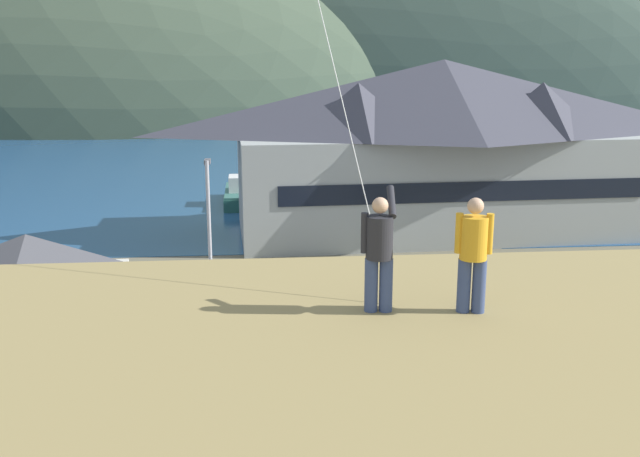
# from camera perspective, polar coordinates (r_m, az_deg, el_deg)

# --- Properties ---
(ground_plane) EXTENTS (600.00, 600.00, 0.00)m
(ground_plane) POSITION_cam_1_polar(r_m,az_deg,el_deg) (20.90, -1.10, -15.28)
(ground_plane) COLOR #66604C
(parking_lot_pad) EXTENTS (40.00, 20.00, 0.10)m
(parking_lot_pad) POSITION_cam_1_polar(r_m,az_deg,el_deg) (25.38, -1.90, -9.79)
(parking_lot_pad) COLOR gray
(parking_lot_pad) RESTS_ON ground
(bay_water) EXTENTS (360.00, 84.00, 0.03)m
(bay_water) POSITION_cam_1_polar(r_m,az_deg,el_deg) (78.96, -4.16, 5.98)
(bay_water) COLOR navy
(bay_water) RESTS_ON ground
(far_hill_west_ridge) EXTENTS (130.89, 45.70, 82.28)m
(far_hill_west_ridge) POSITION_cam_1_polar(r_m,az_deg,el_deg) (140.07, -19.30, 8.45)
(far_hill_west_ridge) COLOR #3D4C38
(far_hill_west_ridge) RESTS_ON ground
(far_hill_east_peak) EXTENTS (110.10, 71.79, 63.57)m
(far_hill_east_peak) POSITION_cam_1_polar(r_m,az_deg,el_deg) (136.17, -14.74, 8.64)
(far_hill_east_peak) COLOR #42513D
(far_hill_east_peak) RESTS_ON ground
(far_hill_center_saddle) EXTENTS (136.41, 56.06, 74.66)m
(far_hill_center_saddle) POSITION_cam_1_polar(r_m,az_deg,el_deg) (141.81, 4.17, 9.20)
(far_hill_center_saddle) COLOR #2D3D33
(far_hill_center_saddle) RESTS_ON ground
(harbor_lodge) EXTENTS (26.32, 11.96, 10.37)m
(harbor_lodge) POSITION_cam_1_polar(r_m,az_deg,el_deg) (42.62, 10.02, 7.05)
(harbor_lodge) COLOR #999E99
(harbor_lodge) RESTS_ON ground
(storage_shed_near_lot) EXTENTS (6.75, 5.51, 4.70)m
(storage_shed_near_lot) POSITION_cam_1_polar(r_m,az_deg,el_deg) (24.81, -22.69, -5.51)
(storage_shed_near_lot) COLOR beige
(storage_shed_near_lot) RESTS_ON ground
(storage_shed_waterside) EXTENTS (5.90, 4.68, 4.21)m
(storage_shed_waterside) POSITION_cam_1_polar(r_m,az_deg,el_deg) (42.47, 2.05, 2.68)
(storage_shed_waterside) COLOR beige
(storage_shed_waterside) RESTS_ON ground
(wharf_dock) EXTENTS (3.20, 14.15, 0.70)m
(wharf_dock) POSITION_cam_1_polar(r_m,az_deg,el_deg) (54.84, -2.88, 3.13)
(wharf_dock) COLOR #70604C
(wharf_dock) RESTS_ON ground
(moored_boat_wharfside) EXTENTS (2.38, 7.10, 2.16)m
(moored_boat_wharfside) POSITION_cam_1_polar(r_m,az_deg,el_deg) (51.54, -6.60, 2.83)
(moored_boat_wharfside) COLOR #23564C
(moored_boat_wharfside) RESTS_ON ground
(moored_boat_outer_mooring) EXTENTS (2.54, 6.26, 2.16)m
(moored_boat_outer_mooring) POSITION_cam_1_polar(r_m,az_deg,el_deg) (53.83, 0.69, 3.36)
(moored_boat_outer_mooring) COLOR #23564C
(moored_boat_outer_mooring) RESTS_ON ground
(parked_car_corner_spot) EXTENTS (4.32, 2.29, 1.82)m
(parked_car_corner_spot) POSITION_cam_1_polar(r_m,az_deg,el_deg) (26.95, 0.31, -6.07)
(parked_car_corner_spot) COLOR navy
(parked_car_corner_spot) RESTS_ON parking_lot_pad
(parked_car_front_row_end) EXTENTS (4.34, 2.34, 1.82)m
(parked_car_front_row_end) POSITION_cam_1_polar(r_m,az_deg,el_deg) (21.96, -0.38, -10.71)
(parked_car_front_row_end) COLOR navy
(parked_car_front_row_end) RESTS_ON parking_lot_pad
(parked_car_mid_row_far) EXTENTS (4.33, 2.32, 1.82)m
(parked_car_mid_row_far) POSITION_cam_1_polar(r_m,az_deg,el_deg) (27.63, 16.08, -6.11)
(parked_car_mid_row_far) COLOR #B28923
(parked_car_mid_row_far) RESTS_ON parking_lot_pad
(parked_car_mid_row_center) EXTENTS (4.27, 2.19, 1.82)m
(parked_car_mid_row_center) POSITION_cam_1_polar(r_m,az_deg,el_deg) (25.82, -9.47, -7.14)
(parked_car_mid_row_center) COLOR #9EA3A8
(parked_car_mid_row_center) RESTS_ON parking_lot_pad
(parked_car_front_row_silver) EXTENTS (4.24, 2.13, 1.82)m
(parked_car_front_row_silver) POSITION_cam_1_polar(r_m,az_deg,el_deg) (24.27, 23.94, -9.51)
(parked_car_front_row_silver) COLOR silver
(parked_car_front_row_silver) RESTS_ON parking_lot_pad
(parking_light_pole) EXTENTS (0.24, 0.78, 6.07)m
(parking_light_pole) POSITION_cam_1_polar(r_m,az_deg,el_deg) (29.65, -9.15, 0.77)
(parking_light_pole) COLOR #ADADB2
(parking_light_pole) RESTS_ON parking_lot_pad
(person_kite_flyer) EXTENTS (0.55, 0.64, 1.86)m
(person_kite_flyer) POSITION_cam_1_polar(r_m,az_deg,el_deg) (10.21, 4.90, -1.76)
(person_kite_flyer) COLOR #384770
(person_kite_flyer) RESTS_ON grassy_hill_foreground
(person_companion) EXTENTS (0.54, 0.40, 1.74)m
(person_companion) POSITION_cam_1_polar(r_m,az_deg,el_deg) (10.39, 12.53, -1.87)
(person_companion) COLOR #384770
(person_companion) RESTS_ON grassy_hill_foreground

